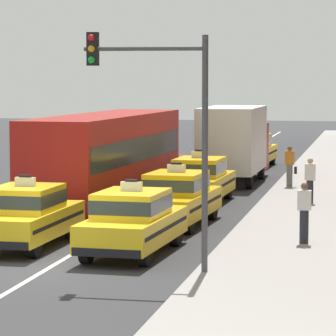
{
  "coord_description": "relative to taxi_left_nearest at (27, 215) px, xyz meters",
  "views": [
    {
      "loc": [
        7.6,
        -22.8,
        4.6
      ],
      "look_at": [
        0.37,
        12.46,
        1.3
      ],
      "focal_mm": 108.38,
      "sensor_mm": 36.0,
      "label": 1
    }
  ],
  "objects": [
    {
      "name": "ground_plane",
      "position": [
        1.49,
        -2.76,
        -0.88
      ],
      "size": [
        160.0,
        160.0,
        0.0
      ],
      "primitive_type": "plane",
      "color": "#353538"
    },
    {
      "name": "lane_stripe_left_right",
      "position": [
        1.49,
        17.24,
        -0.87
      ],
      "size": [
        0.14,
        80.0,
        0.01
      ],
      "primitive_type": "cube",
      "color": "silver",
      "rests_on": "ground"
    },
    {
      "name": "sidewalk_curb",
      "position": [
        7.09,
        12.24,
        -0.8
      ],
      "size": [
        4.0,
        90.0,
        0.15
      ],
      "primitive_type": "cube",
      "color": "#9E9993",
      "rests_on": "ground"
    },
    {
      "name": "taxi_left_nearest",
      "position": [
        0.0,
        0.0,
        0.0
      ],
      "size": [
        1.9,
        4.59,
        1.96
      ],
      "color": "black",
      "rests_on": "ground"
    },
    {
      "name": "bus_left_second",
      "position": [
        -0.22,
        8.97,
        0.94
      ],
      "size": [
        3.07,
        11.31,
        3.22
      ],
      "color": "black",
      "rests_on": "ground"
    },
    {
      "name": "sedan_left_third",
      "position": [
        -0.25,
        17.55,
        -0.03
      ],
      "size": [
        1.78,
        4.31,
        1.58
      ],
      "color": "black",
      "rests_on": "ground"
    },
    {
      "name": "taxi_right_nearest",
      "position": [
        3.04,
        -0.53,
        0.0
      ],
      "size": [
        2.04,
        4.64,
        1.96
      ],
      "color": "black",
      "rests_on": "ground"
    },
    {
      "name": "taxi_right_second",
      "position": [
        3.19,
        4.62,
        0.0
      ],
      "size": [
        2.09,
        4.66,
        1.96
      ],
      "color": "black",
      "rests_on": "ground"
    },
    {
      "name": "taxi_right_third",
      "position": [
        2.96,
        10.02,
        0.0
      ],
      "size": [
        1.96,
        4.62,
        1.96
      ],
      "color": "black",
      "rests_on": "ground"
    },
    {
      "name": "box_truck_right_fourth",
      "position": [
        3.2,
        17.5,
        0.9
      ],
      "size": [
        2.35,
        6.98,
        3.27
      ],
      "color": "black",
      "rests_on": "ground"
    },
    {
      "name": "taxi_right_fifth",
      "position": [
        3.09,
        25.03,
        0.0
      ],
      "size": [
        2.01,
        4.64,
        1.96
      ],
      "color": "black",
      "rests_on": "ground"
    },
    {
      "name": "pedestrian_near_crosswalk",
      "position": [
        7.29,
        1.26,
        0.09
      ],
      "size": [
        0.36,
        0.24,
        1.63
      ],
      "color": "#23232D",
      "rests_on": "sidewalk_curb"
    },
    {
      "name": "pedestrian_mid_block",
      "position": [
        6.89,
        9.81,
        0.07
      ],
      "size": [
        0.36,
        0.24,
        1.58
      ],
      "color": "#23232D",
      "rests_on": "sidewalk_curb"
    },
    {
      "name": "pedestrian_by_storefront",
      "position": [
        5.77,
        14.94,
        0.1
      ],
      "size": [
        0.47,
        0.24,
        1.64
      ],
      "color": "slate",
      "rests_on": "sidewalk_curb"
    },
    {
      "name": "traffic_light_pole",
      "position": [
        4.38,
        -3.14,
        2.94
      ],
      "size": [
        2.87,
        0.33,
        5.58
      ],
      "color": "#47474C",
      "rests_on": "ground"
    }
  ]
}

